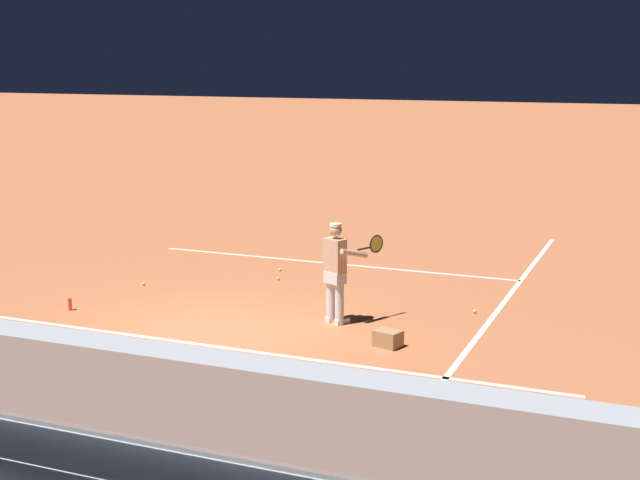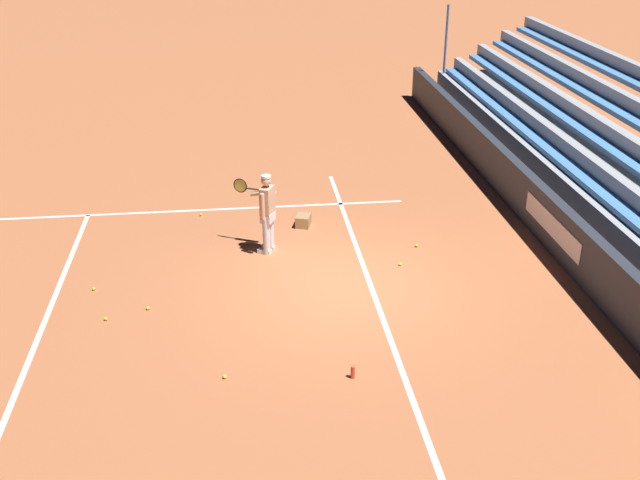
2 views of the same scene
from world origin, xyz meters
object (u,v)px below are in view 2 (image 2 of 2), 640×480
tennis_ball_stray_back (201,215)px  water_bottle (353,372)px  tennis_player (267,212)px  tennis_ball_by_box (225,377)px  tennis_ball_far_left (148,308)px  tennis_ball_near_player (416,246)px  ball_box_cardboard (303,221)px  tennis_ball_toward_net (94,289)px  tennis_ball_midcourt (106,319)px  tennis_ball_on_baseline (400,264)px

tennis_ball_stray_back → water_bottle: water_bottle is taller
tennis_player → water_bottle: (-4.66, -1.09, -0.78)m
tennis_ball_by_box → tennis_ball_far_left: same height
tennis_player → tennis_ball_by_box: (-4.44, 0.92, -0.86)m
tennis_ball_near_player → tennis_ball_stray_back: same height
ball_box_cardboard → tennis_ball_by_box: bearing=162.4°
ball_box_cardboard → tennis_ball_near_player: bearing=-120.8°
ball_box_cardboard → tennis_ball_near_player: ball_box_cardboard is taller
ball_box_cardboard → tennis_ball_toward_net: 4.96m
tennis_ball_far_left → tennis_ball_stray_back: size_ratio=1.00×
tennis_player → tennis_ball_midcourt: size_ratio=25.98×
tennis_ball_on_baseline → ball_box_cardboard: bearing=39.0°
tennis_ball_toward_net → tennis_ball_far_left: bearing=-128.1°
tennis_ball_near_player → tennis_ball_stray_back: size_ratio=1.00×
tennis_ball_by_box → tennis_ball_stray_back: size_ratio=1.00×
tennis_ball_by_box → tennis_ball_far_left: (2.28, 1.39, 0.00)m
tennis_ball_toward_net → tennis_ball_midcourt: 1.21m
tennis_ball_by_box → ball_box_cardboard: bearing=-17.6°
tennis_ball_toward_net → tennis_ball_stray_back: same height
tennis_ball_stray_back → tennis_ball_near_player: bearing=-115.6°
tennis_player → ball_box_cardboard: size_ratio=4.29×
tennis_ball_near_player → tennis_player: bearing=86.9°
tennis_player → tennis_ball_on_baseline: 2.95m
ball_box_cardboard → tennis_ball_stray_back: (0.85, 2.34, -0.10)m
ball_box_cardboard → tennis_ball_stray_back: bearing=70.1°
tennis_player → tennis_ball_midcourt: 3.99m
tennis_ball_stray_back → water_bottle: bearing=-159.2°
tennis_ball_midcourt → tennis_ball_far_left: size_ratio=1.00×
tennis_player → tennis_ball_toward_net: bearing=110.9°
tennis_ball_far_left → tennis_ball_stray_back: 4.29m
tennis_ball_near_player → water_bottle: size_ratio=0.30×
tennis_ball_toward_net → water_bottle: bearing=-126.8°
tennis_ball_toward_net → water_bottle: 5.61m
tennis_ball_toward_net → tennis_ball_by_box: bearing=-141.6°
ball_box_cardboard → tennis_ball_toward_net: bearing=120.3°
tennis_ball_midcourt → tennis_ball_far_left: same height
tennis_ball_on_baseline → water_bottle: size_ratio=0.30×
tennis_player → ball_box_cardboard: tennis_player is taller
tennis_ball_near_player → tennis_ball_far_left: size_ratio=1.00×
tennis_ball_near_player → tennis_ball_far_left: 5.84m
tennis_ball_toward_net → tennis_ball_near_player: size_ratio=1.00×
tennis_ball_near_player → tennis_ball_midcourt: bearing=110.2°
tennis_ball_toward_net → tennis_ball_far_left: same height
tennis_ball_near_player → tennis_ball_midcourt: (-2.28, 6.20, 0.00)m
tennis_player → tennis_ball_toward_net: (-1.30, 3.41, -0.86)m
tennis_ball_near_player → tennis_ball_stray_back: 5.14m
tennis_ball_near_player → ball_box_cardboard: bearing=59.2°
ball_box_cardboard → tennis_ball_on_baseline: 2.82m
tennis_ball_by_box → tennis_ball_far_left: size_ratio=1.00×
tennis_ball_toward_net → water_bottle: size_ratio=0.30×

